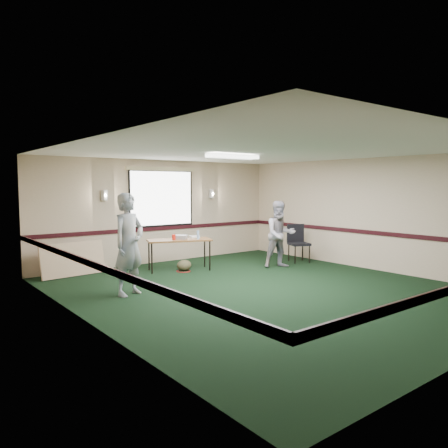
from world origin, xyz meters
TOP-DOWN VIEW (x-y plane):
  - ground at (0.00, 0.00)m, footprint 8.00×8.00m
  - room_shell at (0.00, 2.12)m, footprint 8.00×8.02m
  - folding_table at (-0.27, 2.69)m, footprint 1.62×1.09m
  - projector at (-0.21, 2.71)m, footprint 0.37×0.37m
  - game_console at (0.16, 2.69)m, footprint 0.25×0.22m
  - red_cup at (-0.42, 2.70)m, footprint 0.08×0.08m
  - water_bottle at (0.08, 2.41)m, footprint 0.06×0.06m
  - duffel_bag at (-0.21, 2.58)m, footprint 0.38×0.29m
  - cable_coil at (-0.28, 2.51)m, footprint 0.45×0.45m
  - folded_table at (-2.51, 3.60)m, footprint 1.49×0.38m
  - conference_chair at (2.90, 1.80)m, footprint 0.64×0.65m
  - person_left at (-2.27, 1.25)m, footprint 0.80×0.66m
  - person_right at (1.91, 1.48)m, footprint 0.98×0.87m

SIDE VIEW (x-z plane):
  - ground at x=0.00m, z-range 0.00..0.00m
  - cable_coil at x=-0.28m, z-range 0.00..0.02m
  - duffel_bag at x=-0.21m, z-range 0.00..0.26m
  - folded_table at x=-2.51m, z-range 0.00..0.76m
  - conference_chair at x=2.90m, z-range 0.08..1.08m
  - folding_table at x=-0.27m, z-range 0.32..1.07m
  - game_console at x=0.16m, z-range 0.75..0.81m
  - projector at x=-0.21m, z-range 0.75..0.85m
  - red_cup at x=-0.42m, z-range 0.75..0.88m
  - person_right at x=1.91m, z-range 0.00..1.65m
  - water_bottle at x=0.08m, z-range 0.75..0.96m
  - person_left at x=-2.27m, z-range 0.00..1.90m
  - room_shell at x=0.00m, z-range -2.42..5.58m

